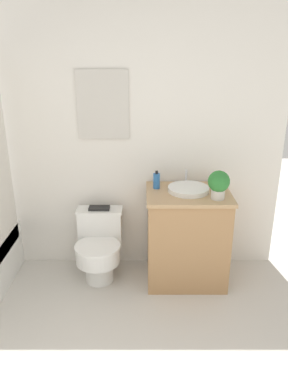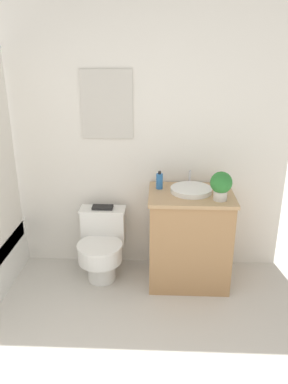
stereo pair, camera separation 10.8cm
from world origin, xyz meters
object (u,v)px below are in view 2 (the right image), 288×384
Objects in this scene: toilet at (102,245)px; book_on_tank at (103,207)px; sink at (191,190)px; potted_plant at (221,184)px; soap_bottle at (159,181)px.

book_on_tank reaches higher than toilet.
sink is 1.63× the size of potted_plant.
potted_plant reaches higher than sink.
toilet is at bearing -179.78° from sink.
potted_plant is at bearing -26.81° from soap_bottle.
toilet is 1.61× the size of sink.
book_on_tank is (-0.51, 0.06, -0.28)m from soap_bottle.
soap_bottle is 0.58m from book_on_tank.
soap_bottle is (-0.27, 0.08, 0.05)m from sink.
book_on_tank is (0.00, 0.14, 0.31)m from toilet.
soap_bottle is 0.54m from potted_plant.
soap_bottle is at bearing 163.88° from sink.
toilet is at bearing -171.07° from soap_bottle.
sink is 2.44× the size of soap_bottle.
book_on_tank is (-0.99, 0.30, -0.34)m from potted_plant.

